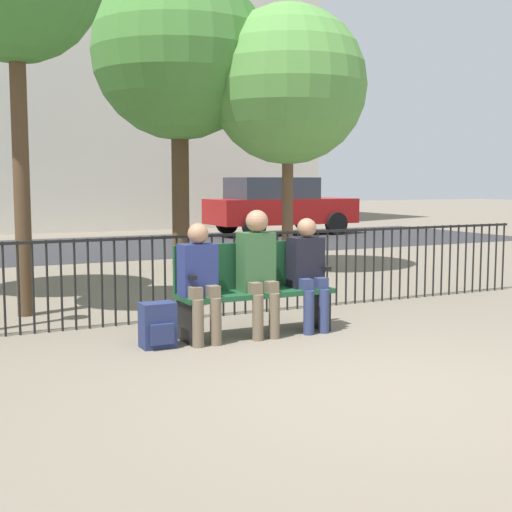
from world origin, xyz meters
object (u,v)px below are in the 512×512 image
(park_bench, at_px, (253,286))
(backpack, at_px, (158,325))
(tree_2, at_px, (179,54))
(seated_person_2, at_px, (308,268))
(tree_0, at_px, (288,85))
(parked_car_0, at_px, (278,205))
(seated_person_1, at_px, (258,266))
(seated_person_0, at_px, (200,276))

(park_bench, xyz_separation_m, backpack, (-1.06, -0.14, -0.28))
(backpack, distance_m, tree_2, 6.85)
(seated_person_2, relative_size, tree_0, 0.26)
(tree_0, distance_m, parked_car_0, 8.38)
(backpack, bearing_deg, tree_0, 48.88)
(seated_person_2, height_order, backpack, seated_person_2)
(seated_person_1, bearing_deg, tree_2, 76.99)
(seated_person_0, bearing_deg, seated_person_2, 0.05)
(backpack, distance_m, parked_car_0, 13.87)
(seated_person_0, xyz_separation_m, parked_car_0, (7.18, 11.57, 0.20))
(seated_person_0, relative_size, tree_0, 0.26)
(park_bench, xyz_separation_m, parked_car_0, (6.55, 11.44, 0.35))
(backpack, bearing_deg, seated_person_2, 0.54)
(seated_person_2, xyz_separation_m, backpack, (-1.63, -0.02, -0.44))
(park_bench, bearing_deg, tree_0, 56.72)
(seated_person_1, distance_m, seated_person_2, 0.58)
(park_bench, height_order, seated_person_0, seated_person_0)
(seated_person_1, height_order, tree_2, tree_2)
(park_bench, relative_size, seated_person_1, 1.27)
(tree_0, xyz_separation_m, tree_2, (-1.57, 1.00, 0.55))
(seated_person_0, bearing_deg, tree_0, 52.08)
(park_bench, relative_size, backpack, 3.78)
(seated_person_2, distance_m, tree_2, 6.25)
(park_bench, xyz_separation_m, tree_0, (2.82, 4.29, 2.65))
(parked_car_0, bearing_deg, tree_0, -117.57)
(tree_2, bearing_deg, parked_car_0, 49.24)
(tree_2, bearing_deg, seated_person_2, -97.11)
(seated_person_1, height_order, tree_0, tree_0)
(seated_person_0, bearing_deg, seated_person_1, 0.59)
(seated_person_0, xyz_separation_m, seated_person_2, (1.20, 0.00, 0.01))
(park_bench, distance_m, seated_person_1, 0.25)
(seated_person_0, bearing_deg, tree_2, 70.90)
(seated_person_0, height_order, tree_2, tree_2)
(park_bench, bearing_deg, tree_2, 76.71)
(tree_0, bearing_deg, seated_person_0, -127.92)
(park_bench, bearing_deg, backpack, -172.18)
(seated_person_2, height_order, parked_car_0, parked_car_0)
(backpack, height_order, tree_2, tree_2)
(park_bench, relative_size, seated_person_0, 1.39)
(park_bench, height_order, seated_person_1, seated_person_1)
(tree_2, bearing_deg, tree_0, -32.47)
(seated_person_2, bearing_deg, seated_person_1, 179.47)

